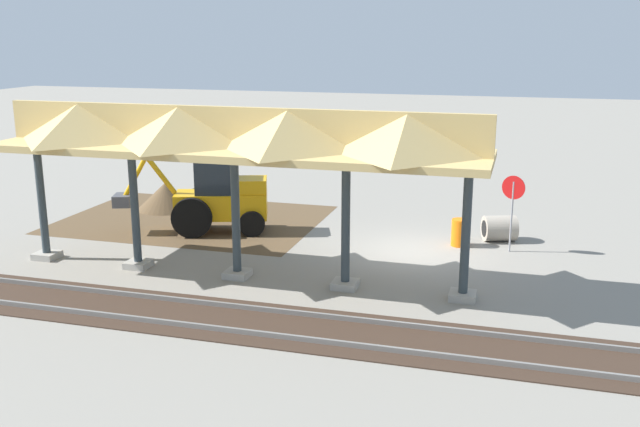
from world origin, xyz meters
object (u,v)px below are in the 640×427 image
object	(u,v)px
stop_sign	(513,197)
backhoe	(217,197)
traffic_barrel	(460,233)
concrete_pipe	(499,228)

from	to	relation	value
stop_sign	backhoe	distance (m)	10.04
backhoe	traffic_barrel	distance (m)	8.46
stop_sign	traffic_barrel	world-z (taller)	stop_sign
backhoe	traffic_barrel	size ratio (longest dim) A/B	5.96
stop_sign	traffic_barrel	size ratio (longest dim) A/B	2.77
stop_sign	traffic_barrel	bearing A→B (deg)	-7.02
stop_sign	concrete_pipe	distance (m)	1.84
concrete_pipe	traffic_barrel	size ratio (longest dim) A/B	1.43
concrete_pipe	traffic_barrel	bearing A→B (deg)	38.10
backhoe	traffic_barrel	world-z (taller)	backhoe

